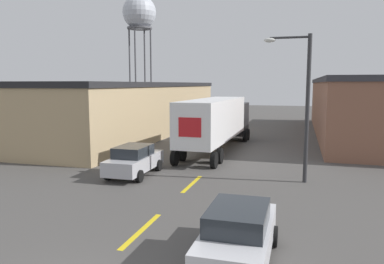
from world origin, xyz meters
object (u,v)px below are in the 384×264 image
at_px(parked_car_left_far, 134,160).
at_px(street_lamp, 302,97).
at_px(water_tower, 139,14).
at_px(semi_truck, 218,120).
at_px(parked_car_right_near, 238,234).

bearing_deg(parked_car_left_far, street_lamp, 6.77).
bearing_deg(water_tower, parked_car_left_far, -66.62).
distance_m(semi_truck, parked_car_left_far, 9.10).
distance_m(semi_truck, parked_car_right_near, 17.43).
height_order(semi_truck, water_tower, water_tower).
xyz_separation_m(parked_car_right_near, water_tower, (-26.28, 53.12, 16.25)).
xyz_separation_m(water_tower, street_lamp, (27.85, -43.83, -12.86)).
bearing_deg(parked_car_right_near, street_lamp, 80.45).
distance_m(parked_car_left_far, street_lamp, 9.17).
xyz_separation_m(parked_car_left_far, street_lamp, (8.46, 1.00, 3.38)).
height_order(parked_car_left_far, water_tower, water_tower).
distance_m(parked_car_right_near, water_tower, 61.46).
height_order(parked_car_right_near, water_tower, water_tower).
bearing_deg(water_tower, street_lamp, -57.57).
xyz_separation_m(parked_car_right_near, street_lamp, (1.56, 9.29, 3.38)).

